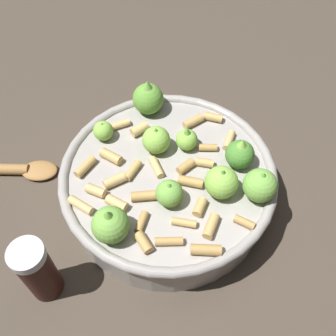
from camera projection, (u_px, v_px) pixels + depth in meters
name	position (u px, v px, depth m)	size (l,w,h in m)	color
ground_plane	(168.00, 198.00, 0.56)	(2.40, 2.40, 0.00)	#42382D
cooking_pan	(169.00, 182.00, 0.52)	(0.28, 0.28, 0.12)	#9E9993
pepper_shaker	(38.00, 271.00, 0.44)	(0.04, 0.04, 0.10)	#33140F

